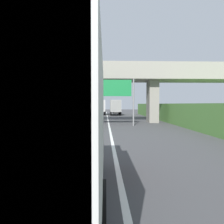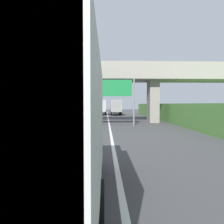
{
  "view_description": "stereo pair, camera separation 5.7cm",
  "coord_description": "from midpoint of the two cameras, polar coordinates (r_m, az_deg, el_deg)",
  "views": [
    {
      "loc": [
        -0.5,
        3.0,
        2.55
      ],
      "look_at": [
        0.0,
        17.23,
        2.0
      ],
      "focal_mm": 32.97,
      "sensor_mm": 36.0,
      "label": 1
    },
    {
      "loc": [
        -0.44,
        3.0,
        2.55
      ],
      "look_at": [
        0.0,
        17.23,
        2.0
      ],
      "focal_mm": 32.97,
      "sensor_mm": 36.0,
      "label": 2
    }
  ],
  "objects": [
    {
      "name": "construction_barrel_4",
      "position": [
        26.84,
        -15.1,
        -2.33
      ],
      "size": [
        0.57,
        0.57,
        0.9
      ],
      "color": "orange",
      "rests_on": "ground"
    },
    {
      "name": "car_white",
      "position": [
        49.68,
        -7.28,
        0.25
      ],
      "size": [
        1.86,
        4.1,
        1.72
      ],
      "color": "silver",
      "rests_on": "ground"
    },
    {
      "name": "overpass_bridge",
      "position": [
        28.54,
        -0.83,
        9.23
      ],
      "size": [
        40.0,
        4.8,
        7.97
      ],
      "color": "gray",
      "rests_on": "ground"
    },
    {
      "name": "truck_green",
      "position": [
        48.98,
        -3.04,
        1.5
      ],
      "size": [
        2.44,
        7.3,
        3.44
      ],
      "color": "black",
      "rests_on": "ground"
    },
    {
      "name": "construction_barrel_2",
      "position": [
        17.17,
        -23.1,
        -4.96
      ],
      "size": [
        0.57,
        0.57,
        0.9
      ],
      "color": "orange",
      "rests_on": "ground"
    },
    {
      "name": "truck_yellow",
      "position": [
        47.49,
        1.09,
        1.48
      ],
      "size": [
        2.44,
        7.3,
        3.44
      ],
      "color": "black",
      "rests_on": "ground"
    },
    {
      "name": "overhead_highway_sign",
      "position": [
        23.93,
        -0.65,
        5.81
      ],
      "size": [
        5.88,
        0.18,
        5.47
      ],
      "color": "slate",
      "rests_on": "ground"
    },
    {
      "name": "truck_red",
      "position": [
        5.0,
        -15.97,
        -4.99
      ],
      "size": [
        2.44,
        7.3,
        3.44
      ],
      "color": "black",
      "rests_on": "ground"
    },
    {
      "name": "construction_barrel_3",
      "position": [
        21.93,
        -18.03,
        -3.36
      ],
      "size": [
        0.57,
        0.57,
        0.9
      ],
      "color": "orange",
      "rests_on": "ground"
    },
    {
      "name": "lane_centre_stripe",
      "position": [
        22.21,
        -0.55,
        -4.36
      ],
      "size": [
        0.2,
        90.12,
        0.01
      ],
      "primitive_type": "cube",
      "color": "white",
      "rests_on": "ground"
    }
  ]
}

